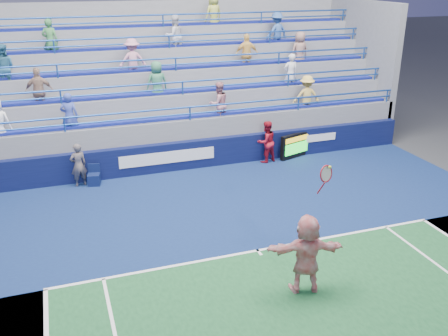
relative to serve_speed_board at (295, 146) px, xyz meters
name	(u,v)px	position (x,y,z in m)	size (l,w,h in m)	color
ground	(258,251)	(-4.23, -6.25, -0.51)	(120.00, 120.00, 0.00)	#333538
sponsor_wall	(193,154)	(-4.22, 0.25, 0.04)	(18.00, 0.32, 1.10)	#090F35
bleacher_stand	(169,105)	(-4.23, 4.02, 1.04)	(18.00, 5.60, 6.13)	slate
serve_speed_board	(295,146)	(0.00, 0.00, 0.00)	(1.44, 0.60, 1.01)	black
judge_chair	(94,179)	(-7.96, -0.20, -0.27)	(0.50, 0.50, 0.74)	#0D1842
tennis_player	(306,254)	(-3.86, -8.22, 0.47)	(1.90, 0.99, 3.13)	white
line_judge	(78,165)	(-8.43, -0.12, 0.28)	(0.57, 0.38, 1.57)	#151E3C
ball_girl	(266,142)	(-1.31, -0.06, 0.33)	(0.81, 0.63, 1.67)	maroon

